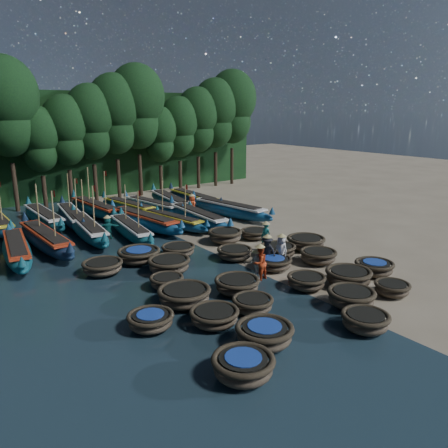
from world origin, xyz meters
TOP-DOWN VIEW (x-y plane):
  - ground at (0.00, 0.00)m, footprint 120.00×120.00m
  - foliage_wall at (0.00, 23.50)m, footprint 40.00×3.00m
  - coracle_0 at (-6.63, -9.78)m, footprint 2.40×2.40m
  - coracle_1 at (-4.71, -8.67)m, footprint 2.56×2.56m
  - coracle_2 at (-0.82, -10.22)m, footprint 2.01×2.01m
  - coracle_3 at (0.46, -8.59)m, footprint 2.10×2.10m
  - coracle_4 at (3.01, -8.95)m, footprint 1.95×1.95m
  - coracle_5 at (-5.26, -6.30)m, footprint 2.25×2.25m
  - coracle_6 at (-3.27, -6.34)m, footprint 2.18×2.18m
  - coracle_7 at (0.43, -6.00)m, footprint 2.21×2.21m
  - coracle_8 at (2.37, -6.97)m, footprint 2.52×2.52m
  - coracle_9 at (4.62, -6.89)m, footprint 2.49×2.49m
  - coracle_10 at (-7.46, -5.05)m, footprint 1.87×1.87m
  - coracle_11 at (-5.24, -4.00)m, footprint 2.49×2.49m
  - coracle_12 at (-2.56, -4.40)m, footprint 2.41×2.41m
  - coracle_13 at (0.96, -3.15)m, footprint 2.00×2.00m
  - coracle_14 at (3.63, -3.94)m, footprint 2.08×2.08m
  - coracle_15 at (-4.93, -1.91)m, footprint 1.83×1.83m
  - coracle_16 at (-3.81, -0.20)m, footprint 2.55×2.55m
  - coracle_17 at (0.30, -0.59)m, footprint 2.13×2.13m
  - coracle_18 at (2.61, -1.77)m, footprint 2.28×2.28m
  - coracle_19 at (4.95, -1.79)m, footprint 2.37×2.37m
  - coracle_20 at (-6.67, 1.77)m, footprint 2.13×2.13m
  - coracle_21 at (-4.34, 2.24)m, footprint 2.70×2.70m
  - coracle_22 at (-2.02, 1.81)m, footprint 1.99×1.99m
  - coracle_23 at (1.78, 2.27)m, footprint 2.59×2.59m
  - coracle_24 at (3.92, 1.79)m, footprint 1.92×1.92m
  - long_boat_1 at (-9.69, 7.07)m, footprint 2.65×8.41m
  - long_boat_2 at (-7.82, 8.00)m, footprint 1.90×9.16m
  - long_boat_3 at (-4.88, 8.79)m, footprint 2.54×8.86m
  - long_boat_4 at (-2.56, 7.08)m, footprint 2.37×8.01m
  - long_boat_5 at (-0.80, 8.57)m, footprint 2.73×8.98m
  - long_boat_6 at (0.97, 7.64)m, footprint 2.57×7.70m
  - long_boat_7 at (2.87, 7.06)m, footprint 2.11×9.00m
  - long_boat_8 at (6.35, 7.70)m, footprint 2.85×9.04m
  - long_boat_11 at (-6.30, 13.99)m, footprint 1.61×8.81m
  - long_boat_12 at (-4.54, 12.90)m, footprint 2.66×8.59m
  - long_boat_13 at (-2.12, 14.44)m, footprint 2.22×8.93m
  - long_boat_14 at (0.31, 13.46)m, footprint 2.54×8.13m
  - long_boat_15 at (2.12, 12.80)m, footprint 2.69×8.01m
  - long_boat_16 at (4.10, 13.25)m, footprint 2.93×8.96m
  - long_boat_17 at (6.40, 12.97)m, footprint 1.69×8.80m
  - fisherman_0 at (1.79, -2.87)m, footprint 0.62×0.89m
  - fisherman_1 at (2.69, -0.59)m, footprint 0.52×0.70m
  - fisherman_2 at (-0.60, -3.76)m, footprint 0.98×0.82m
  - fisherman_3 at (1.05, -2.51)m, footprint 0.94×1.26m
  - fisherman_4 at (-0.61, -3.56)m, footprint 0.52×0.91m
  - fisherman_5 at (-3.86, 7.76)m, footprint 1.44×1.10m
  - fisherman_6 at (4.07, 9.72)m, footprint 0.59×0.87m
  - tree_4 at (-6.80, 20.00)m, footprint 5.34×5.34m
  - tree_5 at (-4.50, 20.00)m, footprint 3.68×3.68m
  - tree_6 at (-2.20, 20.00)m, footprint 4.09×4.09m
  - tree_7 at (0.10, 20.00)m, footprint 4.51×4.51m
  - tree_8 at (2.40, 20.00)m, footprint 4.92×4.92m
  - tree_9 at (4.70, 20.00)m, footprint 5.34×5.34m
  - tree_10 at (7.00, 20.00)m, footprint 3.68×3.68m
  - tree_11 at (9.30, 20.00)m, footprint 4.09×4.09m
  - tree_12 at (11.60, 20.00)m, footprint 4.51×4.51m
  - tree_13 at (13.90, 20.00)m, footprint 4.92×4.92m
  - tree_14 at (16.20, 20.00)m, footprint 5.34×5.34m

SIDE VIEW (x-z plane):
  - ground at x=0.00m, z-range 0.00..0.00m
  - coracle_24 at x=3.92m, z-range 0.05..0.68m
  - coracle_4 at x=3.01m, z-range 0.05..0.69m
  - coracle_15 at x=-4.93m, z-range 0.05..0.69m
  - coracle_6 at x=-3.27m, z-range 0.05..0.72m
  - coracle_10 at x=-7.46m, z-range 0.05..0.72m
  - coracle_13 at x=0.96m, z-range 0.05..0.73m
  - coracle_22 at x=-2.02m, z-range 0.05..0.73m
  - coracle_7 at x=0.43m, z-range 0.05..0.73m
  - coracle_17 at x=0.30m, z-range 0.05..0.74m
  - coracle_5 at x=-5.26m, z-range 0.05..0.74m
  - coracle_20 at x=-6.67m, z-range 0.05..0.77m
  - coracle_18 at x=2.61m, z-range 0.05..0.78m
  - coracle_9 at x=4.62m, z-range 0.06..0.78m
  - coracle_2 at x=-0.82m, z-range 0.06..0.81m
  - coracle_12 at x=-2.56m, z-range 0.05..0.81m
  - coracle_14 at x=3.63m, z-range 0.06..0.82m
  - coracle_21 at x=-4.34m, z-range 0.06..0.85m
  - coracle_19 at x=4.95m, z-range 0.06..0.86m
  - coracle_11 at x=-5.24m, z-range 0.06..0.88m
  - coracle_0 at x=-6.63m, z-range 0.06..0.87m
  - coracle_8 at x=2.37m, z-range 0.06..0.88m
  - coracle_16 at x=-3.81m, z-range 0.06..0.88m
  - coracle_3 at x=0.46m, z-range 0.06..0.89m
  - coracle_1 at x=-4.71m, z-range 0.07..0.89m
  - coracle_23 at x=1.78m, z-range 0.06..0.91m
  - long_boat_6 at x=0.97m, z-range -1.13..2.18m
  - long_boat_15 at x=2.12m, z-range -0.17..1.26m
  - long_boat_4 at x=-2.56m, z-range -1.17..2.26m
  - long_boat_14 at x=0.31m, z-range -0.17..1.27m
  - long_boat_1 at x=-9.69m, z-range -0.18..1.32m
  - long_boat_12 at x=-4.54m, z-range -1.26..2.42m
  - long_boat_17 at x=6.40m, z-range -0.18..1.36m
  - long_boat_11 at x=-6.30m, z-range -0.19..1.37m
  - long_boat_3 at x=-4.88m, z-range -1.29..2.49m
  - long_boat_13 at x=-2.12m, z-range -1.30..2.50m
  - long_boat_7 at x=2.87m, z-range -0.19..1.40m
  - long_boat_5 at x=-0.80m, z-range -0.19..1.40m
  - long_boat_16 at x=4.10m, z-range -0.19..1.40m
  - long_boat_8 at x=6.35m, z-range -0.19..1.42m
  - long_boat_2 at x=-7.82m, z-range -1.33..2.56m
  - fisherman_5 at x=-3.86m, z-range -0.06..1.66m
  - fisherman_4 at x=-0.61m, z-range -0.02..1.67m
  - fisherman_3 at x=1.05m, z-range -0.06..1.87m
  - fisherman_6 at x=4.07m, z-range -0.04..1.88m
  - fisherman_0 at x=1.79m, z-range -0.04..1.88m
  - fisherman_2 at x=-0.60m, z-range -0.06..1.96m
  - fisherman_1 at x=2.69m, z-range -0.01..1.99m
  - foliage_wall at x=0.00m, z-range 0.00..10.00m
  - tree_5 at x=-4.50m, z-range 1.63..10.31m
  - tree_10 at x=7.00m, z-range 1.63..10.31m
  - tree_6 at x=-2.20m, z-range 1.82..11.47m
  - tree_11 at x=9.30m, z-range 1.82..11.47m
  - tree_7 at x=0.10m, z-range 2.01..12.64m
  - tree_12 at x=11.60m, z-range 2.01..12.64m
  - tree_8 at x=2.40m, z-range 2.19..13.80m
  - tree_13 at x=13.90m, z-range 2.19..13.80m
  - tree_4 at x=-6.80m, z-range 2.38..14.96m
  - tree_9 at x=4.70m, z-range 2.38..14.96m
  - tree_14 at x=16.20m, z-range 2.38..14.96m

